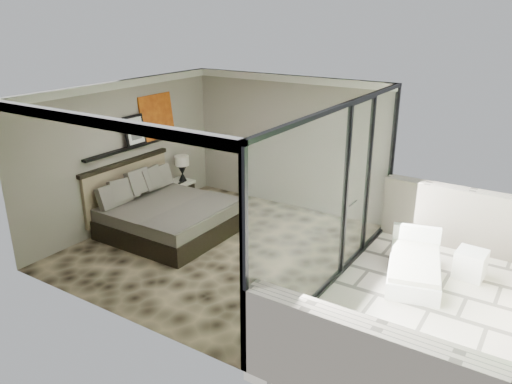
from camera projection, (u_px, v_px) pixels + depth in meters
The scene contains 14 objects.
floor at pixel (218, 246), 9.01m from camera, with size 5.00×5.00×0.00m, color black.
ceiling at pixel (214, 91), 8.06m from camera, with size 4.50×5.00×0.02m, color silver.
back_wall at pixel (288, 142), 10.50m from camera, with size 4.50×0.02×2.80m, color gray.
left_wall at pixel (124, 154), 9.67m from camera, with size 0.02×5.00×2.80m, color gray.
glass_wall at pixel (337, 198), 7.39m from camera, with size 0.08×5.00×2.80m, color white.
terrace_slab at pixel (429, 313), 7.12m from camera, with size 3.00×5.00×0.12m, color beige.
picture_ledge at pixel (130, 148), 9.69m from camera, with size 0.12×2.20×0.05m, color black.
bed at pixel (165, 215), 9.49m from camera, with size 2.20×2.13×1.22m.
nightstand at pixel (181, 193), 10.95m from camera, with size 0.49×0.49×0.49m, color black.
table_lamp at pixel (182, 165), 10.75m from camera, with size 0.31×0.31×0.57m.
abstract_canvas at pixel (157, 117), 10.18m from camera, with size 0.04×0.90×0.90m, color red.
framed_print at pixel (135, 131), 9.66m from camera, with size 0.03×0.50×0.60m, color black.
ottoman at pixel (470, 264), 7.93m from camera, with size 0.44×0.44×0.44m, color white.
lounger at pixel (414, 267), 7.91m from camera, with size 1.15×1.71×0.61m.
Camera 1 is at (4.98, -6.46, 4.01)m, focal length 35.00 mm.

